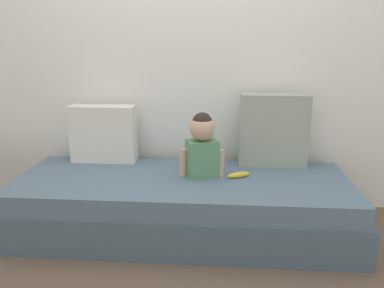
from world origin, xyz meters
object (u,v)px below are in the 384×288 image
at_px(throw_pillow_left, 104,134).
at_px(toddler, 202,144).
at_px(throw_pillow_right, 273,130).
at_px(couch, 183,205).
at_px(banana, 239,175).

bearing_deg(throw_pillow_left, toddler, -19.65).
bearing_deg(throw_pillow_right, couch, -152.71).
height_order(throw_pillow_left, toddler, toddler).
relative_size(toddler, banana, 2.71).
xyz_separation_m(throw_pillow_left, throw_pillow_right, (1.32, 0.00, 0.05)).
xyz_separation_m(throw_pillow_left, toddler, (0.79, -0.28, 0.01)).
height_order(toddler, banana, toddler).
bearing_deg(toddler, couch, -156.54).
bearing_deg(banana, couch, -174.45).
bearing_deg(throw_pillow_left, couch, -27.29).
bearing_deg(toddler, banana, -4.23).
bearing_deg(couch, banana, 5.55).
distance_m(couch, throw_pillow_right, 0.89).
distance_m(throw_pillow_left, toddler, 0.84).
bearing_deg(throw_pillow_right, throw_pillow_left, 180.00).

